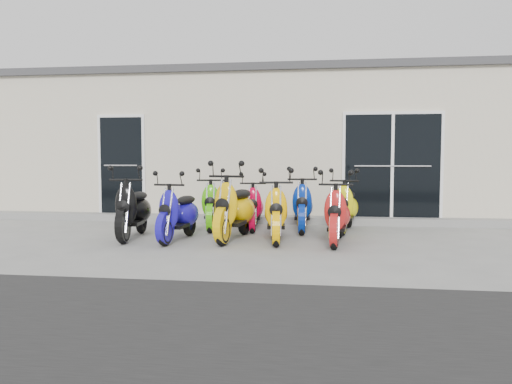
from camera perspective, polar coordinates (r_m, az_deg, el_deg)
ground at (r=8.52m, az=-0.54°, el=-5.32°), size 80.00×80.00×0.00m
asphalt_strip at (r=3.37m, az=-15.05°, el=-20.29°), size 80.00×5.00×0.00m
building at (r=13.58m, az=2.62°, el=4.93°), size 14.00×6.00×3.20m
roof_cap at (r=13.71m, az=2.64°, el=11.96°), size 14.20×6.20×0.16m
front_step at (r=10.50m, az=1.04°, el=-3.14°), size 14.00×0.40×0.15m
door_left at (r=11.38m, az=-15.09°, el=3.26°), size 1.07×0.08×2.22m
door_right at (r=10.59m, az=15.29°, el=3.21°), size 2.02×0.08×2.22m
scooter_front_black at (r=8.70m, az=-13.89°, el=-1.08°), size 0.79×1.75×1.26m
scooter_front_blue at (r=8.31m, az=-8.87°, el=-1.53°), size 0.74×1.64×1.17m
scooter_front_orange_a at (r=8.30m, az=-2.47°, el=-0.93°), size 0.89×1.88×1.33m
scooter_front_orange_b at (r=8.17m, az=2.31°, el=-1.41°), size 0.76×1.70×1.22m
scooter_front_red at (r=8.03m, az=9.27°, el=-1.64°), size 0.74×1.67×1.20m
scooter_back_green at (r=9.59m, az=-5.01°, el=-0.73°), size 0.80×1.67×1.18m
scooter_back_red at (r=9.50m, az=-0.26°, el=-0.96°), size 0.69×1.56×1.12m
scooter_back_blue at (r=9.34m, az=5.33°, el=-0.74°), size 0.64×1.67×1.22m
scooter_back_yellow at (r=9.36m, az=10.27°, el=-0.87°), size 0.82×1.68×1.19m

